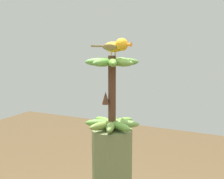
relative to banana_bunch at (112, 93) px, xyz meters
name	(u,v)px	position (x,y,z in m)	size (l,w,h in m)	color
banana_bunch	(112,93)	(0.00, 0.00, 0.00)	(0.26, 0.26, 0.35)	#4C2D1E
perched_bird	(116,46)	(0.00, 0.02, 0.22)	(0.07, 0.22, 0.08)	#C68933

